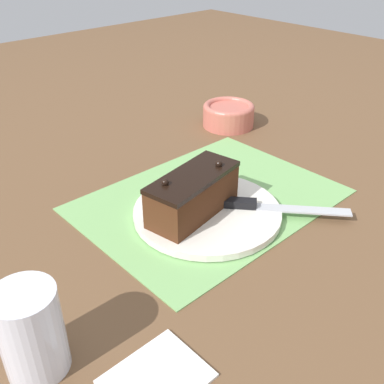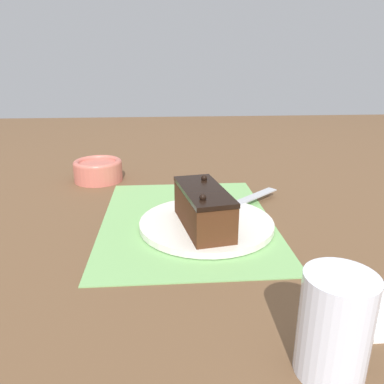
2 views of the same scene
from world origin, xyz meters
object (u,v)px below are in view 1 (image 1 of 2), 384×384
at_px(serving_knife, 257,205).
at_px(small_bowl, 229,114).
at_px(drinking_glass, 31,332).
at_px(cake_plate, 207,212).
at_px(chocolate_cake, 193,194).

relative_size(serving_knife, small_bowl, 1.52).
relative_size(drinking_glass, small_bowl, 0.89).
height_order(cake_plate, drinking_glass, drinking_glass).
height_order(serving_knife, small_bowl, small_bowl).
distance_m(cake_plate, small_bowl, 0.42).
xyz_separation_m(drinking_glass, small_bowl, (0.69, 0.34, -0.03)).
xyz_separation_m(cake_plate, small_bowl, (0.33, 0.26, 0.02)).
relative_size(chocolate_cake, serving_knife, 0.95).
bearing_deg(cake_plate, small_bowl, 38.14).
bearing_deg(drinking_glass, chocolate_cake, 16.18).
xyz_separation_m(serving_knife, drinking_glass, (-0.43, -0.03, 0.04)).
bearing_deg(cake_plate, serving_knife, -40.56).
distance_m(cake_plate, drinking_glass, 0.37).
height_order(cake_plate, chocolate_cake, chocolate_cake).
height_order(cake_plate, serving_knife, serving_knife).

